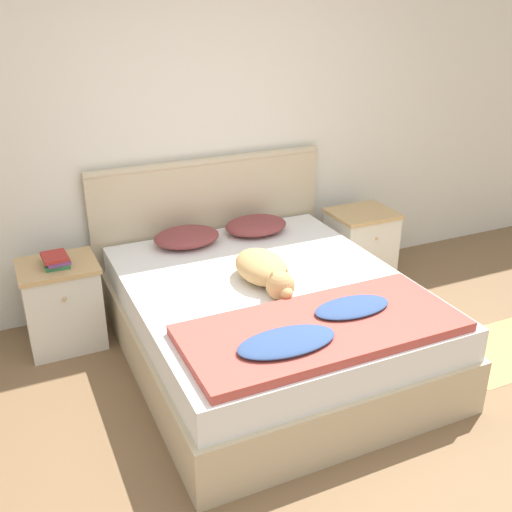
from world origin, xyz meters
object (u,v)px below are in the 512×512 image
object	(u,v)px
dog	(265,270)
book_stack	(56,260)
nightstand_left	(63,304)
pillow_left	(187,237)
pillow_right	(256,225)
bed	(269,321)
nightstand_right	(360,246)

from	to	relation	value
dog	book_stack	size ratio (longest dim) A/B	2.93
nightstand_left	pillow_left	distance (m)	0.94
book_stack	dog	bearing A→B (deg)	-31.20
nightstand_left	pillow_right	distance (m)	1.45
book_stack	pillow_left	bearing A→B (deg)	5.01
bed	nightstand_left	bearing A→B (deg)	148.25
nightstand_left	dog	size ratio (longest dim) A/B	0.88
nightstand_right	book_stack	distance (m)	2.33
nightstand_left	nightstand_right	xyz separation A→B (m)	(2.30, 0.00, 0.00)
nightstand_left	pillow_right	world-z (taller)	pillow_right
book_stack	nightstand_right	bearing A→B (deg)	0.30
nightstand_right	dog	size ratio (longest dim) A/B	0.88
bed	book_stack	size ratio (longest dim) A/B	8.88
nightstand_right	book_stack	xyz separation A→B (m)	(-2.30, -0.01, 0.32)
bed	book_stack	world-z (taller)	book_stack
nightstand_right	pillow_right	distance (m)	0.94
nightstand_right	pillow_left	size ratio (longest dim) A/B	1.26
dog	bed	bearing A→B (deg)	-35.51
dog	nightstand_left	bearing A→B (deg)	148.34
pillow_right	book_stack	xyz separation A→B (m)	(-1.42, -0.08, 0.03)
nightstand_right	pillow_left	bearing A→B (deg)	177.34
nightstand_left	nightstand_right	bearing A→B (deg)	0.00
bed	dog	distance (m)	0.36
bed	pillow_right	bearing A→B (deg)	71.15
pillow_right	book_stack	world-z (taller)	book_stack
dog	book_stack	xyz separation A→B (m)	(-1.13, 0.68, -0.00)
dog	nightstand_right	bearing A→B (deg)	30.54
dog	book_stack	distance (m)	1.32
bed	pillow_left	bearing A→B (deg)	108.85
dog	pillow_left	bearing A→B (deg)	107.54
pillow_left	dog	bearing A→B (deg)	-72.46
bed	book_stack	xyz separation A→B (m)	(-1.15, 0.70, 0.35)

